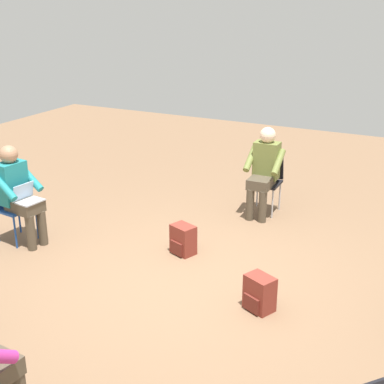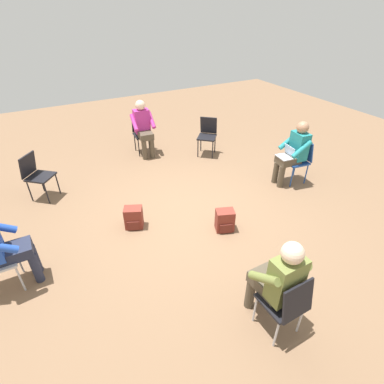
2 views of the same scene
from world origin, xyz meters
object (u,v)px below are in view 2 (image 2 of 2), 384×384
(chair_east, at_px, (287,303))
(person_in_magenta, at_px, (143,126))
(chair_northwest, at_px, (207,133))
(chair_west, at_px, (142,131))
(person_in_olive, at_px, (278,278))
(chair_north, at_px, (299,158))
(person_in_blue, at_px, (0,243))
(chair_southwest, at_px, (36,173))
(backpack_near_laptop_user, at_px, (134,219))
(backpack_by_empty_chair, at_px, (225,221))
(person_with_laptop, at_px, (294,150))

(chair_east, height_order, person_in_magenta, person_in_magenta)
(chair_east, xyz_separation_m, person_in_magenta, (-4.95, 0.31, 0.20))
(chair_northwest, xyz_separation_m, chair_west, (-0.83, -1.28, 0.00))
(person_in_magenta, distance_m, person_in_olive, 4.79)
(chair_north, xyz_separation_m, person_in_olive, (2.19, -2.54, 0.20))
(chair_east, relative_size, person_in_magenta, 0.69)
(chair_northwest, xyz_separation_m, person_in_blue, (2.17, -4.13, 0.20))
(chair_southwest, relative_size, chair_northwest, 1.00)
(chair_southwest, distance_m, chair_west, 2.55)
(chair_west, relative_size, chair_north, 1.00)
(person_in_olive, bearing_deg, backpack_near_laptop_user, 108.16)
(backpack_near_laptop_user, bearing_deg, chair_west, 156.58)
(person_in_blue, bearing_deg, backpack_by_empty_chair, 82.66)
(backpack_near_laptop_user, bearing_deg, chair_east, 17.98)
(person_in_magenta, xyz_separation_m, backpack_by_empty_chair, (3.19, 0.12, -0.54))
(backpack_near_laptop_user, bearing_deg, person_in_magenta, 155.43)
(chair_east, distance_m, person_with_laptop, 3.36)
(chair_north, bearing_deg, chair_southwest, 75.44)
(person_with_laptop, distance_m, backpack_by_empty_chair, 2.11)
(person_in_blue, height_order, person_in_olive, same)
(backpack_near_laptop_user, xyz_separation_m, backpack_by_empty_chair, (0.74, 1.24, 0.00))
(chair_east, bearing_deg, chair_west, 85.42)
(chair_east, distance_m, person_in_olive, 0.26)
(person_in_olive, bearing_deg, chair_southwest, 116.08)
(chair_southwest, height_order, person_in_olive, person_in_olive)
(chair_north, relative_size, person_with_laptop, 0.69)
(chair_east, xyz_separation_m, backpack_by_empty_chair, (-1.75, 0.43, -0.34))
(person_in_blue, bearing_deg, chair_west, 136.11)
(chair_northwest, bearing_deg, chair_west, 8.05)
(person_in_olive, bearing_deg, chair_east, -90.00)
(person_in_magenta, distance_m, backpack_near_laptop_user, 2.75)
(person_in_olive, bearing_deg, person_in_magenta, 85.29)
(chair_southwest, bearing_deg, person_in_magenta, 149.87)
(chair_east, distance_m, person_in_blue, 3.30)
(person_with_laptop, relative_size, person_in_magenta, 1.00)
(chair_northwest, bearing_deg, person_in_olive, 109.71)
(chair_east, relative_size, chair_northwest, 1.00)
(person_in_olive, xyz_separation_m, backpack_near_laptop_user, (-2.33, -0.81, -0.54))
(person_with_laptop, xyz_separation_m, person_in_blue, (0.26, -4.89, 0.00))
(backpack_by_empty_chair, bearing_deg, chair_north, 106.08)
(backpack_near_laptop_user, bearing_deg, chair_northwest, 126.49)
(person_with_laptop, distance_m, person_in_olive, 3.24)
(person_in_magenta, bearing_deg, backpack_near_laptop_user, 69.78)
(chair_west, bearing_deg, chair_east, 90.74)
(backpack_near_laptop_user, bearing_deg, person_in_blue, -77.51)
(person_in_magenta, xyz_separation_m, person_in_olive, (4.78, -0.31, 0.00))
(person_with_laptop, bearing_deg, chair_north, -90.00)
(person_in_blue, distance_m, backpack_near_laptop_user, 1.84)
(chair_northwest, bearing_deg, chair_north, 156.84)
(person_in_magenta, height_order, backpack_by_empty_chair, person_in_magenta)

